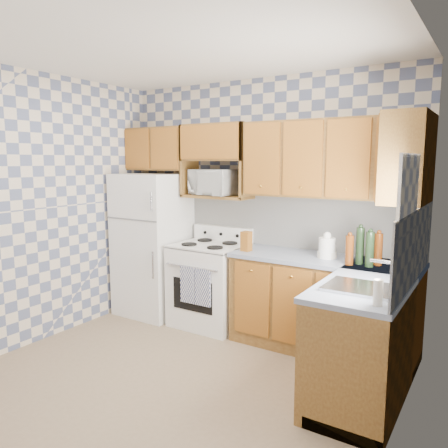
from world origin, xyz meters
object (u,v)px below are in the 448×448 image
Objects in this scene: microwave at (215,182)px; electric_kettle at (327,248)px; stove_body at (210,285)px; refrigerator at (153,244)px.

microwave is 1.49m from electric_kettle.
stove_body is at bearing -69.58° from microwave.
stove_body is 1.16m from microwave.
electric_kettle is at bearing 0.70° from stove_body.
electric_kettle is at bearing 1.11° from refrigerator.
stove_body is at bearing -179.30° from electric_kettle.
stove_body is at bearing 1.78° from refrigerator.
microwave is (0.77, 0.19, 0.75)m from refrigerator.
stove_body is (0.80, 0.03, -0.39)m from refrigerator.
electric_kettle is (1.36, -0.14, -0.58)m from microwave.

